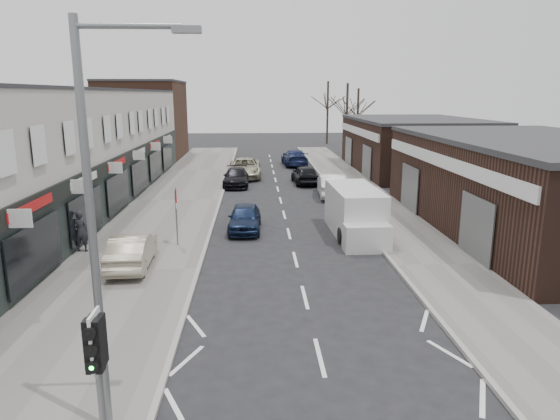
{
  "coord_description": "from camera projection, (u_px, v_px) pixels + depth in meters",
  "views": [
    {
      "loc": [
        -1.66,
        -9.9,
        6.79
      ],
      "look_at": [
        -0.75,
        8.06,
        2.6
      ],
      "focal_mm": 32.0,
      "sensor_mm": 36.0,
      "label": 1
    }
  ],
  "objects": [
    {
      "name": "tree_far_a",
      "position": [
        346.0,
        153.0,
        58.39
      ],
      "size": [
        3.6,
        3.6,
        8.0
      ],
      "primitive_type": null,
      "color": "#382D26",
      "rests_on": "ground"
    },
    {
      "name": "ground",
      "position": [
        331.0,
        402.0,
        11.25
      ],
      "size": [
        160.0,
        160.0,
        0.0
      ],
      "primitive_type": "plane",
      "color": "black",
      "rests_on": "ground"
    },
    {
      "name": "brick_block_far",
      "position": [
        144.0,
        121.0,
        53.45
      ],
      "size": [
        8.0,
        10.0,
        8.0
      ],
      "primitive_type": "cube",
      "color": "#4A2D1F",
      "rests_on": "ground"
    },
    {
      "name": "traffic_light",
      "position": [
        97.0,
        356.0,
        8.53
      ],
      "size": [
        0.28,
        0.6,
        3.1
      ],
      "color": "slate",
      "rests_on": "pavement_left"
    },
    {
      "name": "parked_car_left_b",
      "position": [
        236.0,
        177.0,
        37.57
      ],
      "size": [
        1.88,
        4.61,
        1.34
      ],
      "primitive_type": "imported",
      "rotation": [
        0.0,
        0.0,
        -0.0
      ],
      "color": "black",
      "rests_on": "ground"
    },
    {
      "name": "parked_car_right_b",
      "position": [
        305.0,
        174.0,
        38.51
      ],
      "size": [
        1.98,
        4.38,
        1.46
      ],
      "primitive_type": "imported",
      "rotation": [
        0.0,
        0.0,
        3.2
      ],
      "color": "black",
      "rests_on": "ground"
    },
    {
      "name": "parked_car_left_c",
      "position": [
        245.0,
        168.0,
        41.44
      ],
      "size": [
        2.64,
        5.71,
        1.59
      ],
      "primitive_type": "imported",
      "rotation": [
        0.0,
        0.0,
        -0.0
      ],
      "color": "#B3AE8F",
      "rests_on": "ground"
    },
    {
      "name": "pavement_left",
      "position": [
        177.0,
        200.0,
        32.3
      ],
      "size": [
        5.5,
        64.0,
        0.12
      ],
      "primitive_type": "cube",
      "color": "slate",
      "rests_on": "ground"
    },
    {
      "name": "tree_far_c",
      "position": [
        327.0,
        144.0,
        70.03
      ],
      "size": [
        3.6,
        3.6,
        8.5
      ],
      "primitive_type": null,
      "color": "#382D26",
      "rests_on": "ground"
    },
    {
      "name": "sedan_on_pavement",
      "position": [
        132.0,
        250.0,
        19.64
      ],
      "size": [
        1.64,
        4.16,
        1.35
      ],
      "primitive_type": "imported",
      "rotation": [
        0.0,
        0.0,
        3.19
      ],
      "color": "#A09680",
      "rests_on": "pavement_left"
    },
    {
      "name": "parked_car_right_c",
      "position": [
        294.0,
        158.0,
        48.42
      ],
      "size": [
        2.45,
        5.43,
        1.54
      ],
      "primitive_type": "imported",
      "rotation": [
        0.0,
        0.0,
        3.2
      ],
      "color": "#161E46",
      "rests_on": "ground"
    },
    {
      "name": "parked_car_left_a",
      "position": [
        245.0,
        218.0,
        25.29
      ],
      "size": [
        1.72,
        4.01,
        1.35
      ],
      "primitive_type": "imported",
      "rotation": [
        0.0,
        0.0,
        -0.03
      ],
      "color": "#121D39",
      "rests_on": "ground"
    },
    {
      "name": "white_van",
      "position": [
        355.0,
        213.0,
        24.47
      ],
      "size": [
        2.25,
        6.03,
        2.33
      ],
      "rotation": [
        0.0,
        0.0,
        0.03
      ],
      "color": "silver",
      "rests_on": "ground"
    },
    {
      "name": "shop_terrace_left",
      "position": [
        49.0,
        152.0,
        28.75
      ],
      "size": [
        8.0,
        41.0,
        7.1
      ],
      "primitive_type": "cube",
      "color": "#B8B3A8",
      "rests_on": "ground"
    },
    {
      "name": "warning_sign",
      "position": [
        177.0,
        200.0,
        22.17
      ],
      "size": [
        0.12,
        0.8,
        2.7
      ],
      "color": "slate",
      "rests_on": "pavement_left"
    },
    {
      "name": "pavement_right",
      "position": [
        367.0,
        198.0,
        32.92
      ],
      "size": [
        3.5,
        64.0,
        0.12
      ],
      "primitive_type": "cube",
      "color": "slate",
      "rests_on": "ground"
    },
    {
      "name": "right_unit_near",
      "position": [
        538.0,
        187.0,
        24.98
      ],
      "size": [
        10.0,
        18.0,
        4.5
      ],
      "primitive_type": "cube",
      "color": "#321D17",
      "rests_on": "ground"
    },
    {
      "name": "right_unit_far",
      "position": [
        413.0,
        146.0,
        44.43
      ],
      "size": [
        10.0,
        16.0,
        4.5
      ],
      "primitive_type": "cube",
      "color": "#321D17",
      "rests_on": "ground"
    },
    {
      "name": "parked_car_right_a",
      "position": [
        331.0,
        185.0,
        33.71
      ],
      "size": [
        1.91,
        4.79,
        1.55
      ],
      "primitive_type": "imported",
      "rotation": [
        0.0,
        0.0,
        3.08
      ],
      "color": "silver",
      "rests_on": "ground"
    },
    {
      "name": "pedestrian",
      "position": [
        81.0,
        231.0,
        21.48
      ],
      "size": [
        0.67,
        0.44,
        1.82
      ],
      "primitive_type": "imported",
      "rotation": [
        0.0,
        0.0,
        3.13
      ],
      "color": "#212227",
      "rests_on": "pavement_left"
    },
    {
      "name": "street_lamp",
      "position": [
        100.0,
        215.0,
        9.2
      ],
      "size": [
        2.23,
        0.22,
        8.0
      ],
      "color": "slate",
      "rests_on": "pavement_left"
    },
    {
      "name": "tree_far_b",
      "position": [
        357.0,
        148.0,
        64.35
      ],
      "size": [
        3.6,
        3.6,
        7.5
      ],
      "primitive_type": null,
      "color": "#382D26",
      "rests_on": "ground"
    }
  ]
}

